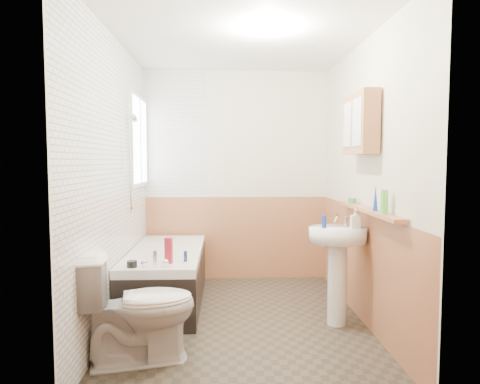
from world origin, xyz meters
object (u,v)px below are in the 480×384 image
object	(u,v)px
toilet	(138,307)
medicine_cabinet	(360,124)
bathtub	(167,275)
sink	(338,255)
pine_shelf	(367,210)

from	to	relation	value
toilet	medicine_cabinet	distance (m)	2.32
bathtub	medicine_cabinet	world-z (taller)	medicine_cabinet
sink	pine_shelf	xyz separation A→B (m)	(0.20, -0.15, 0.41)
toilet	medicine_cabinet	size ratio (longest dim) A/B	1.42
bathtub	pine_shelf	xyz separation A→B (m)	(1.77, -0.79, 0.74)
bathtub	toilet	xyz separation A→B (m)	(-0.03, -1.28, 0.11)
bathtub	sink	bearing A→B (deg)	-22.23
toilet	pine_shelf	distance (m)	1.97
sink	pine_shelf	world-z (taller)	pine_shelf
pine_shelf	medicine_cabinet	distance (m)	0.74
medicine_cabinet	sink	bearing A→B (deg)	176.51
bathtub	toilet	size ratio (longest dim) A/B	2.01
pine_shelf	medicine_cabinet	world-z (taller)	medicine_cabinet
medicine_cabinet	pine_shelf	bearing A→B (deg)	-78.50
toilet	sink	size ratio (longest dim) A/B	0.84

